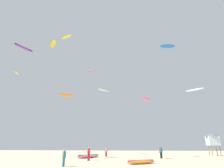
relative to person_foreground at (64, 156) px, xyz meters
The scene contains 17 objects.
person_foreground is the anchor object (origin of this frame).
person_midground 6.90m from the person_foreground, 82.46° to the left, with size 0.52×0.40×1.77m.
person_left 16.15m from the person_foreground, 82.92° to the left, with size 0.50×0.40×1.75m.
person_right 17.00m from the person_foreground, 48.72° to the left, with size 0.55×0.41×1.79m.
kite_grounded_near 12.20m from the person_foreground, 91.86° to the left, with size 3.75×4.23×0.52m.
kite_grounded_mid 8.38m from the person_foreground, 24.18° to the left, with size 3.64×2.78×0.45m.
lifeguard_tower 30.38m from the person_foreground, 42.27° to the left, with size 2.30×2.30×4.15m.
kite_aloft_0 33.79m from the person_foreground, 91.62° to the left, with size 3.52×3.66×0.58m.
kite_aloft_1 21.11m from the person_foreground, 117.53° to the left, with size 2.44×1.67×0.32m.
kite_aloft_2 37.27m from the person_foreground, 121.43° to the left, with size 3.47×4.39×0.51m.
kite_aloft_3 27.98m from the person_foreground, 139.09° to the left, with size 1.09×2.28×0.37m.
kite_aloft_4 24.80m from the person_foreground, 143.28° to the left, with size 2.80×3.92×0.89m.
kite_aloft_5 40.12m from the person_foreground, 98.87° to the left, with size 2.78×1.99×0.31m.
kite_aloft_6 37.89m from the person_foreground, 54.59° to the left, with size 4.05×1.55×0.88m.
kite_aloft_7 16.42m from the person_foreground, 112.36° to the left, with size 2.61×1.40×0.62m.
kite_aloft_8 22.45m from the person_foreground, 60.74° to the left, with size 2.75×3.04×0.60m.
kite_aloft_9 24.95m from the person_foreground, 36.97° to the left, with size 3.15×2.69×0.58m.
Camera 1 is at (2.80, -11.76, 1.99)m, focal length 28.92 mm.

